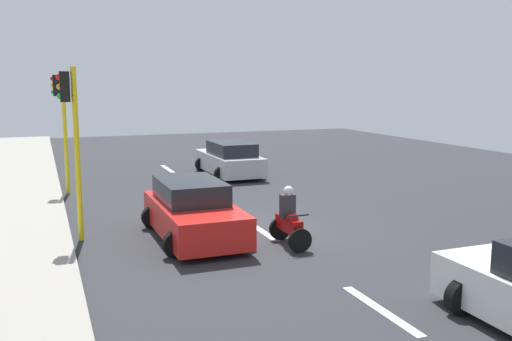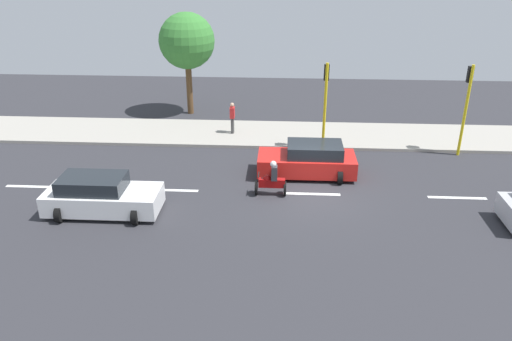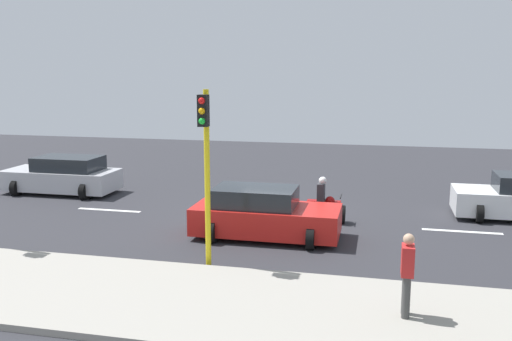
{
  "view_description": "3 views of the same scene",
  "coord_description": "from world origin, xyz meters",
  "px_view_note": "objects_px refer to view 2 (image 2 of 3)",
  "views": [
    {
      "loc": [
        5.61,
        14.14,
        4.1
      ],
      "look_at": [
        0.3,
        0.5,
        1.78
      ],
      "focal_mm": 39.03,
      "sensor_mm": 36.0,
      "label": 1
    },
    {
      "loc": [
        -18.87,
        1.23,
        9.56
      ],
      "look_at": [
        0.32,
        2.36,
        0.88
      ],
      "focal_mm": 35.2,
      "sensor_mm": 36.0,
      "label": 2
    },
    {
      "loc": [
        17.53,
        3.41,
        4.94
      ],
      "look_at": [
        0.47,
        -0.48,
        1.76
      ],
      "focal_mm": 38.64,
      "sensor_mm": 36.0,
      "label": 3
    }
  ],
  "objects_px": {
    "car_white": "(101,196)",
    "traffic_light_midblock": "(467,97)",
    "traffic_light_corner": "(325,95)",
    "pedestrian_near_signal": "(232,117)",
    "car_red": "(308,160)",
    "motorcycle": "(271,181)",
    "street_tree_south": "(187,41)"
  },
  "relations": [
    {
      "from": "pedestrian_near_signal",
      "to": "car_red",
      "type": "bearing_deg",
      "value": -141.65
    },
    {
      "from": "car_white",
      "to": "traffic_light_midblock",
      "type": "distance_m",
      "value": 17.25
    },
    {
      "from": "car_red",
      "to": "motorcycle",
      "type": "height_order",
      "value": "motorcycle"
    },
    {
      "from": "pedestrian_near_signal",
      "to": "motorcycle",
      "type": "bearing_deg",
      "value": -161.66
    },
    {
      "from": "traffic_light_corner",
      "to": "car_red",
      "type": "bearing_deg",
      "value": 163.94
    },
    {
      "from": "traffic_light_corner",
      "to": "traffic_light_midblock",
      "type": "xyz_separation_m",
      "value": [
        0.0,
        -6.71,
        0.0
      ]
    },
    {
      "from": "traffic_light_corner",
      "to": "motorcycle",
      "type": "bearing_deg",
      "value": 154.01
    },
    {
      "from": "car_red",
      "to": "motorcycle",
      "type": "distance_m",
      "value": 2.62
    },
    {
      "from": "motorcycle",
      "to": "car_white",
      "type": "bearing_deg",
      "value": 106.17
    },
    {
      "from": "traffic_light_midblock",
      "to": "traffic_light_corner",
      "type": "bearing_deg",
      "value": 90.0
    },
    {
      "from": "car_white",
      "to": "traffic_light_corner",
      "type": "distance_m",
      "value": 11.51
    },
    {
      "from": "car_red",
      "to": "traffic_light_corner",
      "type": "relative_size",
      "value": 0.97
    },
    {
      "from": "car_white",
      "to": "traffic_light_corner",
      "type": "height_order",
      "value": "traffic_light_corner"
    },
    {
      "from": "pedestrian_near_signal",
      "to": "traffic_light_midblock",
      "type": "distance_m",
      "value": 11.81
    },
    {
      "from": "traffic_light_midblock",
      "to": "pedestrian_near_signal",
      "type": "bearing_deg",
      "value": 79.85
    },
    {
      "from": "car_red",
      "to": "street_tree_south",
      "type": "distance_m",
      "value": 11.75
    },
    {
      "from": "car_white",
      "to": "pedestrian_near_signal",
      "type": "distance_m",
      "value": 9.87
    },
    {
      "from": "car_red",
      "to": "traffic_light_midblock",
      "type": "bearing_deg",
      "value": -68.92
    },
    {
      "from": "motorcycle",
      "to": "traffic_light_midblock",
      "type": "distance_m",
      "value": 10.66
    },
    {
      "from": "traffic_light_corner",
      "to": "street_tree_south",
      "type": "height_order",
      "value": "street_tree_south"
    },
    {
      "from": "car_red",
      "to": "motorcycle",
      "type": "relative_size",
      "value": 2.85
    },
    {
      "from": "traffic_light_midblock",
      "to": "street_tree_south",
      "type": "bearing_deg",
      "value": 68.02
    },
    {
      "from": "pedestrian_near_signal",
      "to": "car_white",
      "type": "bearing_deg",
      "value": 154.88
    },
    {
      "from": "traffic_light_midblock",
      "to": "street_tree_south",
      "type": "relative_size",
      "value": 0.74
    },
    {
      "from": "motorcycle",
      "to": "traffic_light_corner",
      "type": "height_order",
      "value": "traffic_light_corner"
    },
    {
      "from": "car_red",
      "to": "traffic_light_midblock",
      "type": "distance_m",
      "value": 8.39
    },
    {
      "from": "car_white",
      "to": "motorcycle",
      "type": "xyz_separation_m",
      "value": [
        1.89,
        -6.52,
        -0.07
      ]
    },
    {
      "from": "car_red",
      "to": "pedestrian_near_signal",
      "type": "bearing_deg",
      "value": 38.35
    },
    {
      "from": "car_white",
      "to": "traffic_light_midblock",
      "type": "xyz_separation_m",
      "value": [
        6.88,
        -15.66,
        2.22
      ]
    },
    {
      "from": "traffic_light_corner",
      "to": "pedestrian_near_signal",
      "type": "bearing_deg",
      "value": 66.67
    },
    {
      "from": "motorcycle",
      "to": "street_tree_south",
      "type": "distance_m",
      "value": 12.64
    },
    {
      "from": "car_red",
      "to": "traffic_light_corner",
      "type": "bearing_deg",
      "value": -16.06
    }
  ]
}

